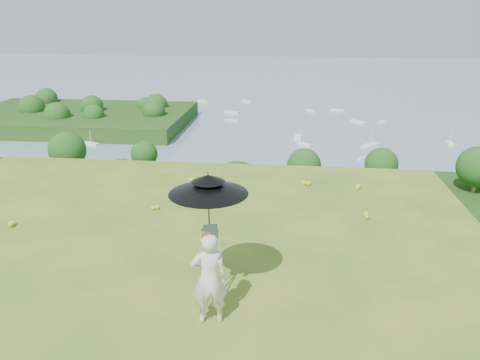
# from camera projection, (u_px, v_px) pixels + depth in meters

# --- Properties ---
(ground) EXTENTS (14.00, 14.00, 0.00)m
(ground) POSITION_uv_depth(u_px,v_px,m) (145.00, 276.00, 8.61)
(ground) COLOR #486A1E
(ground) RESTS_ON ground
(forest_slope) EXTENTS (140.00, 56.00, 22.00)m
(forest_slope) POSITION_uv_depth(u_px,v_px,m) (258.00, 339.00, 51.11)
(forest_slope) COLOR #14390F
(forest_slope) RESTS_ON bay_water
(shoreline_tier) EXTENTS (170.00, 28.00, 8.00)m
(shoreline_tier) POSITION_uv_depth(u_px,v_px,m) (272.00, 235.00, 90.93)
(shoreline_tier) COLOR #665E51
(shoreline_tier) RESTS_ON bay_water
(bay_water) EXTENTS (700.00, 700.00, 0.00)m
(bay_water) POSITION_uv_depth(u_px,v_px,m) (286.00, 92.00, 244.86)
(bay_water) COLOR #738CA4
(bay_water) RESTS_ON ground
(peninsula) EXTENTS (90.00, 60.00, 12.00)m
(peninsula) POSITION_uv_depth(u_px,v_px,m) (77.00, 111.00, 171.11)
(peninsula) COLOR #14390F
(peninsula) RESTS_ON bay_water
(slope_trees) EXTENTS (110.00, 50.00, 6.00)m
(slope_trees) POSITION_uv_depth(u_px,v_px,m) (260.00, 223.00, 46.43)
(slope_trees) COLOR #225118
(slope_trees) RESTS_ON forest_slope
(harbor_town) EXTENTS (110.00, 22.00, 5.00)m
(harbor_town) POSITION_uv_depth(u_px,v_px,m) (273.00, 204.00, 88.76)
(harbor_town) COLOR silver
(harbor_town) RESTS_ON shoreline_tier
(moored_boats) EXTENTS (140.00, 140.00, 0.70)m
(moored_boats) POSITION_uv_depth(u_px,v_px,m) (248.00, 124.00, 171.98)
(moored_boats) COLOR white
(moored_boats) RESTS_ON bay_water
(wildflowers) EXTENTS (10.00, 10.50, 0.12)m
(wildflowers) POSITION_uv_depth(u_px,v_px,m) (149.00, 266.00, 8.83)
(wildflowers) COLOR yellow
(wildflowers) RESTS_ON ground
(painter) EXTENTS (0.63, 0.48, 1.53)m
(painter) POSITION_uv_depth(u_px,v_px,m) (209.00, 278.00, 7.10)
(painter) COLOR white
(painter) RESTS_ON ground
(field_easel) EXTENTS (0.69, 0.69, 1.41)m
(field_easel) POSITION_uv_depth(u_px,v_px,m) (210.00, 262.00, 7.70)
(field_easel) COLOR #9F7042
(field_easel) RESTS_ON ground
(sun_umbrella) EXTENTS (1.52, 1.52, 1.10)m
(sun_umbrella) POSITION_uv_depth(u_px,v_px,m) (209.00, 205.00, 7.39)
(sun_umbrella) COLOR black
(sun_umbrella) RESTS_ON field_easel
(painter_cap) EXTENTS (0.28, 0.31, 0.10)m
(painter_cap) POSITION_uv_depth(u_px,v_px,m) (208.00, 235.00, 6.86)
(painter_cap) COLOR #C46E6C
(painter_cap) RESTS_ON painter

